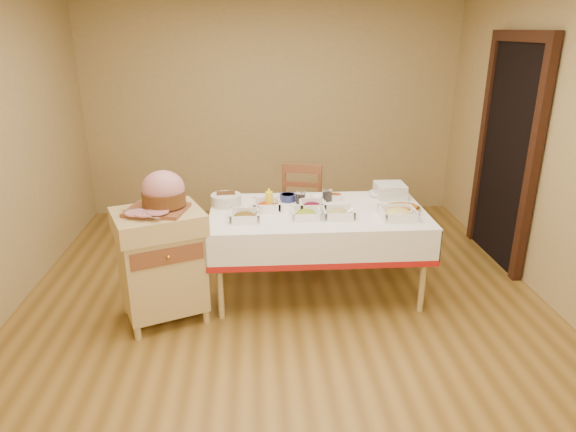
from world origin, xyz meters
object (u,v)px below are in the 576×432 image
Objects in this scene: plate_stack at (390,190)px; preserve_jar_left at (301,197)px; brass_platter at (402,208)px; dining_table at (317,228)px; mustard_bottle at (269,200)px; ham_on_board at (163,194)px; dining_chair at (299,213)px; preserve_jar_right at (327,195)px; butcher_cart at (161,259)px; bread_basket at (226,200)px.

preserve_jar_left is at bearing -172.32° from plate_stack.
dining_table is at bearing 176.32° from brass_platter.
brass_platter is (0.01, -0.36, -0.04)m from plate_stack.
mustard_bottle is 0.75× the size of plate_stack.
plate_stack is (1.92, 0.66, -0.22)m from ham_on_board.
plate_stack is (0.80, -0.38, 0.33)m from dining_chair.
preserve_jar_left reaches higher than brass_platter.
ham_on_board is 1.97m from brass_platter.
preserve_jar_right is at bearing 21.40° from mustard_bottle.
plate_stack is at bearing 19.52° from butcher_cart.
dining_table is 0.35m from preserve_jar_right.
dining_table is 15.50× the size of preserve_jar_right.
mustard_bottle is at bearing -20.93° from bread_basket.
bread_basket is at bearing 166.22° from dining_table.
ham_on_board is 1.25m from preserve_jar_left.
preserve_jar_right is at bearing 153.13° from brass_platter.
dining_chair is (-0.09, 0.70, -0.11)m from dining_table.
brass_platter is at bearing -3.68° from dining_table.
butcher_cart is at bearing -160.48° from plate_stack.
dining_chair is 3.59× the size of bread_basket.
bread_basket is at bearing -175.11° from plate_stack.
dining_table is 15.98× the size of preserve_jar_left.
mustard_bottle is (-0.28, -0.16, 0.04)m from preserve_jar_left.
ham_on_board is at bearing 38.04° from butcher_cart.
mustard_bottle is 0.74× the size of bread_basket.
plate_stack is (0.83, 0.11, 0.01)m from preserve_jar_left.
dining_table is 6.88× the size of bread_basket.
preserve_jar_right is at bearing 4.09° from bread_basket.
ham_on_board is 1.74× the size of bread_basket.
brass_platter is at bearing 9.60° from butcher_cart.
butcher_cart is 2.84× the size of brass_platter.
plate_stack is 0.37m from brass_platter.
dining_table is at bearing 15.72° from ham_on_board.
ham_on_board is 4.04× the size of preserve_jar_left.
preserve_jar_right is 0.57m from mustard_bottle.
bread_basket is at bearing -143.39° from dining_chair.
preserve_jar_right reaches higher than bread_basket.
plate_stack reaches higher than brass_platter.
dining_table is 0.80m from plate_stack.
preserve_jar_right is (0.24, 0.05, 0.00)m from preserve_jar_left.
butcher_cart is 1.60m from dining_chair.
bread_basket is 0.82× the size of brass_platter.
dining_table is 1.33m from butcher_cart.
butcher_cart is 1.55m from preserve_jar_right.
dining_chair is at bearing 154.21° from plate_stack.
ham_on_board reaches higher than butcher_cart.
dining_table is at bearing -82.47° from dining_chair.
ham_on_board reaches higher than mustard_bottle.
mustard_bottle is at bearing -150.98° from preserve_jar_left.
butcher_cart is 0.96× the size of dining_chair.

